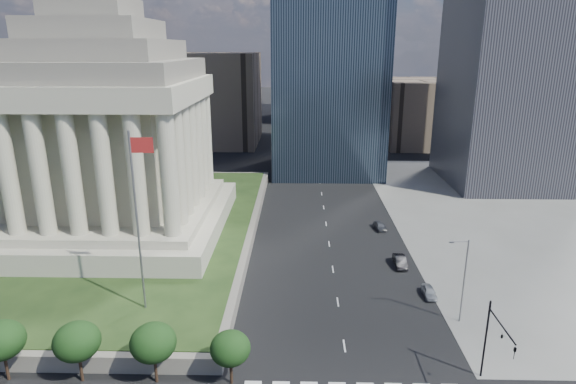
{
  "coord_description": "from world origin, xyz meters",
  "views": [
    {
      "loc": [
        -4.89,
        -23.46,
        29.99
      ],
      "look_at": [
        -5.97,
        23.35,
        15.75
      ],
      "focal_mm": 30.0,
      "sensor_mm": 36.0,
      "label": 1
    }
  ],
  "objects_px": {
    "parked_sedan_near": "(429,292)",
    "parked_sedan_far": "(380,226)",
    "war_memorial": "(104,106)",
    "flagpole": "(138,213)",
    "traffic_signal_ne": "(495,339)",
    "street_lamp_north": "(463,276)",
    "parked_sedan_mid": "(400,261)"
  },
  "relations": [
    {
      "from": "street_lamp_north",
      "to": "parked_sedan_near",
      "type": "relative_size",
      "value": 2.76
    },
    {
      "from": "street_lamp_north",
      "to": "war_memorial",
      "type": "bearing_deg",
      "value": 154.08
    },
    {
      "from": "parked_sedan_mid",
      "to": "flagpole",
      "type": "bearing_deg",
      "value": -153.61
    },
    {
      "from": "parked_sedan_mid",
      "to": "parked_sedan_near",
      "type": "bearing_deg",
      "value": -77.18
    },
    {
      "from": "traffic_signal_ne",
      "to": "parked_sedan_far",
      "type": "distance_m",
      "value": 40.2
    },
    {
      "from": "street_lamp_north",
      "to": "parked_sedan_far",
      "type": "xyz_separation_m",
      "value": [
        -4.33,
        28.48,
        -5.01
      ]
    },
    {
      "from": "war_memorial",
      "to": "traffic_signal_ne",
      "type": "xyz_separation_m",
      "value": [
        46.5,
        -34.3,
        -16.15
      ]
    },
    {
      "from": "parked_sedan_mid",
      "to": "parked_sedan_far",
      "type": "bearing_deg",
      "value": 92.86
    },
    {
      "from": "flagpole",
      "to": "parked_sedan_mid",
      "type": "relative_size",
      "value": 4.63
    },
    {
      "from": "parked_sedan_mid",
      "to": "war_memorial",
      "type": "bearing_deg",
      "value": 169.15
    },
    {
      "from": "war_memorial",
      "to": "street_lamp_north",
      "type": "relative_size",
      "value": 3.9
    },
    {
      "from": "flagpole",
      "to": "parked_sedan_near",
      "type": "relative_size",
      "value": 5.52
    },
    {
      "from": "traffic_signal_ne",
      "to": "parked_sedan_near",
      "type": "bearing_deg",
      "value": 93.37
    },
    {
      "from": "street_lamp_north",
      "to": "parked_sedan_mid",
      "type": "distance_m",
      "value": 15.59
    },
    {
      "from": "traffic_signal_ne",
      "to": "parked_sedan_mid",
      "type": "height_order",
      "value": "traffic_signal_ne"
    },
    {
      "from": "traffic_signal_ne",
      "to": "parked_sedan_far",
      "type": "relative_size",
      "value": 2.1
    },
    {
      "from": "war_memorial",
      "to": "traffic_signal_ne",
      "type": "bearing_deg",
      "value": -36.42
    },
    {
      "from": "war_memorial",
      "to": "flagpole",
      "type": "relative_size",
      "value": 1.95
    },
    {
      "from": "parked_sedan_near",
      "to": "parked_sedan_far",
      "type": "xyz_separation_m",
      "value": [
        -2.5,
        22.82,
        0.03
      ]
    },
    {
      "from": "parked_sedan_near",
      "to": "parked_sedan_mid",
      "type": "xyz_separation_m",
      "value": [
        -1.9,
        8.64,
        0.1
      ]
    },
    {
      "from": "flagpole",
      "to": "parked_sedan_far",
      "type": "height_order",
      "value": "flagpole"
    },
    {
      "from": "war_memorial",
      "to": "parked_sedan_mid",
      "type": "bearing_deg",
      "value": -11.28
    },
    {
      "from": "parked_sedan_mid",
      "to": "parked_sedan_far",
      "type": "distance_m",
      "value": 14.19
    },
    {
      "from": "flagpole",
      "to": "street_lamp_north",
      "type": "relative_size",
      "value": 2.0
    },
    {
      "from": "street_lamp_north",
      "to": "parked_sedan_near",
      "type": "height_order",
      "value": "street_lamp_north"
    },
    {
      "from": "flagpole",
      "to": "traffic_signal_ne",
      "type": "xyz_separation_m",
      "value": [
        34.33,
        -10.3,
        -7.86
      ]
    },
    {
      "from": "war_memorial",
      "to": "parked_sedan_near",
      "type": "height_order",
      "value": "war_memorial"
    },
    {
      "from": "traffic_signal_ne",
      "to": "parked_sedan_near",
      "type": "xyz_separation_m",
      "value": [
        -1.0,
        16.97,
        -4.63
      ]
    },
    {
      "from": "traffic_signal_ne",
      "to": "parked_sedan_mid",
      "type": "bearing_deg",
      "value": 96.46
    },
    {
      "from": "street_lamp_north",
      "to": "traffic_signal_ne",
      "type": "bearing_deg",
      "value": -94.19
    },
    {
      "from": "war_memorial",
      "to": "parked_sedan_far",
      "type": "distance_m",
      "value": 48.06
    },
    {
      "from": "parked_sedan_near",
      "to": "parked_sedan_mid",
      "type": "distance_m",
      "value": 8.85
    }
  ]
}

